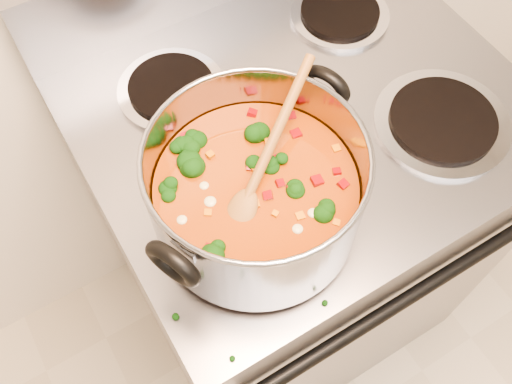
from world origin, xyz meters
TOP-DOWN VIEW (x-y plane):
  - electric_range at (-0.03, 1.16)m, footprint 0.75×0.68m
  - stockpot at (-0.22, 1.01)m, footprint 0.36×0.30m
  - wooden_spoon at (-0.21, 1.02)m, footprint 0.23×0.16m
  - cooktop_crumbs at (-0.29, 1.03)m, footprint 0.35×0.36m

SIDE VIEW (x-z plane):
  - electric_range at x=-0.03m, z-range -0.07..1.01m
  - cooktop_crumbs at x=-0.29m, z-range 0.92..0.93m
  - stockpot at x=-0.22m, z-range 0.92..1.10m
  - wooden_spoon at x=-0.21m, z-range 0.99..1.11m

